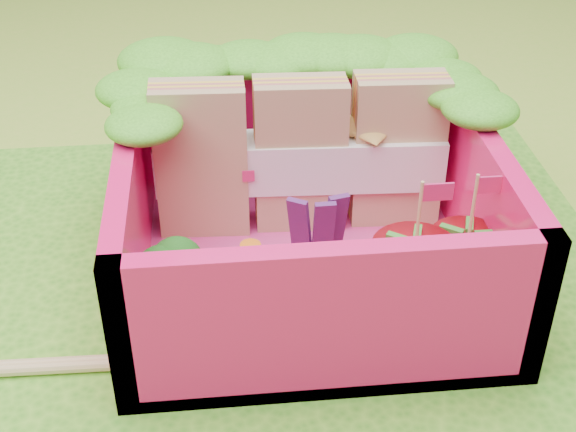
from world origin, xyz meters
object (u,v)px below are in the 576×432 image
at_px(bento_box, 308,209).
at_px(sandwich_stack, 301,156).
at_px(strawberry_left, 412,279).
at_px(strawberry_right, 464,267).
at_px(broccoli, 174,280).

xyz_separation_m(bento_box, sandwich_stack, (0.01, 0.26, 0.07)).
relative_size(sandwich_stack, strawberry_left, 2.09).
height_order(sandwich_stack, strawberry_right, sandwich_stack).
bearing_deg(bento_box, strawberry_left, -47.71).
bearing_deg(sandwich_stack, strawberry_right, -46.94).
relative_size(bento_box, strawberry_right, 2.61).
xyz_separation_m(broccoli, strawberry_right, (0.97, 0.03, -0.05)).
relative_size(broccoli, strawberry_right, 0.62).
height_order(bento_box, broccoli, bento_box).
bearing_deg(strawberry_left, strawberry_right, 18.17).
bearing_deg(broccoli, strawberry_right, 2.00).
distance_m(sandwich_stack, strawberry_left, 0.68).
bearing_deg(bento_box, sandwich_stack, 88.75).
height_order(bento_box, sandwich_stack, sandwich_stack).
xyz_separation_m(bento_box, broccoli, (-0.47, -0.30, -0.04)).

